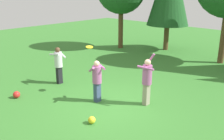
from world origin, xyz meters
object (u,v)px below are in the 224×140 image
ball_red (17,95)px  person_catcher (58,62)px  person_thrower (147,78)px  ball_yellow (92,120)px  person_bystander (97,78)px  frisbee (89,47)px

ball_red → person_catcher: bearing=93.3°
person_thrower → ball_yellow: size_ratio=7.91×
ball_red → person_bystander: bearing=38.1°
person_thrower → person_bystander: person_thrower is taller
person_catcher → ball_red: person_catcher is taller
person_bystander → ball_red: bearing=62.7°
person_bystander → ball_yellow: 1.83m
ball_yellow → person_bystander: bearing=130.8°
ball_yellow → frisbee: bearing=139.3°
person_catcher → person_thrower: bearing=5.5°
person_catcher → person_bystander: size_ratio=1.04×
frisbee → ball_yellow: size_ratio=1.44×
person_catcher → ball_yellow: size_ratio=6.86×
person_thrower → person_bystander: (-1.47, -1.04, -0.09)m
person_catcher → ball_red: (0.12, -2.08, -0.83)m
person_thrower → frisbee: (-2.26, -0.68, 0.87)m
person_thrower → ball_yellow: person_thrower is taller
person_catcher → ball_yellow: person_catcher is taller
ball_red → ball_yellow: bearing=11.1°
frisbee → ball_red: bearing=-126.2°
person_catcher → ball_red: 2.24m
person_catcher → ball_yellow: (3.67, -1.39, -0.85)m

